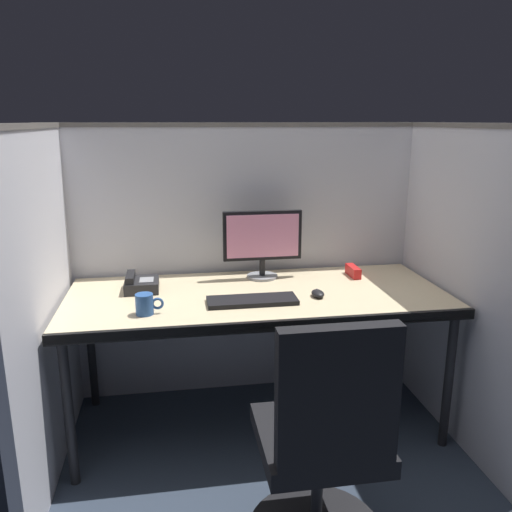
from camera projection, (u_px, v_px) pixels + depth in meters
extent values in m
plane|color=#2D3847|center=(268.00, 457.00, 2.52)|extent=(8.00, 8.00, 0.00)
cube|color=silver|center=(245.00, 263.00, 3.04)|extent=(2.20, 0.05, 1.55)
cube|color=#605B56|center=(244.00, 125.00, 2.84)|extent=(2.21, 0.06, 0.02)
cube|color=silver|center=(46.00, 304.00, 2.36)|extent=(0.05, 1.40, 1.55)
cube|color=#605B56|center=(27.00, 126.00, 2.17)|extent=(0.06, 1.41, 0.02)
cube|color=silver|center=(451.00, 283.00, 2.67)|extent=(0.05, 1.40, 1.55)
cube|color=#605B56|center=(467.00, 125.00, 2.47)|extent=(0.06, 1.41, 0.02)
cube|color=beige|center=(258.00, 297.00, 2.63)|extent=(1.90, 0.80, 0.04)
cube|color=black|center=(272.00, 326.00, 2.26)|extent=(1.90, 0.02, 0.05)
cylinder|color=black|center=(69.00, 413.00, 2.26)|extent=(0.04, 0.04, 0.70)
cylinder|color=black|center=(448.00, 381.00, 2.54)|extent=(0.04, 0.04, 0.70)
cylinder|color=black|center=(91.00, 348.00, 2.91)|extent=(0.04, 0.04, 0.70)
cylinder|color=black|center=(391.00, 328.00, 3.19)|extent=(0.04, 0.04, 0.70)
cylinder|color=black|center=(317.00, 496.00, 1.96)|extent=(0.04, 0.04, 0.43)
cube|color=black|center=(319.00, 438.00, 1.90)|extent=(0.44, 0.44, 0.07)
cube|color=black|center=(338.00, 397.00, 1.64)|extent=(0.40, 0.06, 0.48)
cylinder|color=gray|center=(262.00, 276.00, 2.88)|extent=(0.17, 0.17, 0.01)
cylinder|color=black|center=(262.00, 267.00, 2.87)|extent=(0.03, 0.03, 0.09)
cube|color=black|center=(262.00, 235.00, 2.82)|extent=(0.43, 0.03, 0.27)
cube|color=pink|center=(263.00, 236.00, 2.80)|extent=(0.39, 0.01, 0.23)
cube|color=black|center=(252.00, 301.00, 2.48)|extent=(0.43, 0.15, 0.02)
ellipsoid|color=black|center=(318.00, 294.00, 2.56)|extent=(0.06, 0.10, 0.03)
cylinder|color=#59595B|center=(317.00, 290.00, 2.57)|extent=(0.01, 0.01, 0.01)
cylinder|color=#264C8C|center=(144.00, 304.00, 2.32)|extent=(0.08, 0.08, 0.09)
torus|color=#264C8C|center=(158.00, 304.00, 2.33)|extent=(0.06, 0.01, 0.06)
cube|color=red|center=(353.00, 271.00, 2.90)|extent=(0.04, 0.15, 0.06)
cube|color=black|center=(142.00, 285.00, 2.66)|extent=(0.17, 0.19, 0.06)
cube|color=black|center=(130.00, 277.00, 2.64)|extent=(0.04, 0.17, 0.03)
cube|color=gray|center=(147.00, 280.00, 2.65)|extent=(0.07, 0.09, 0.00)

